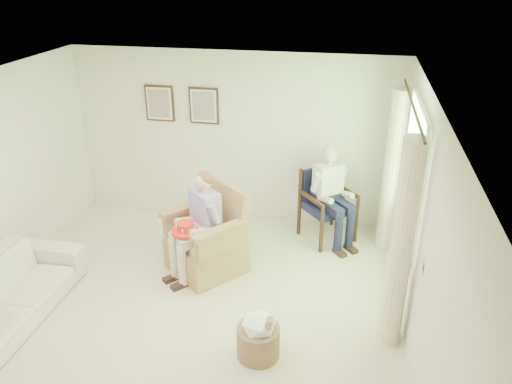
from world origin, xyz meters
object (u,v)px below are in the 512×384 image
person_wicker (202,219)px  sofa (0,300)px  hatbox (259,335)px  wicker_armchair (207,245)px  red_hat (186,229)px  wood_armchair (329,201)px  person_dark (329,189)px

person_wicker → sofa: bearing=-104.1°
hatbox → sofa: bearing=-178.6°
wicker_armchair → red_hat: (-0.17, -0.29, 0.38)m
wicker_armchair → person_wicker: size_ratio=0.81×
red_hat → hatbox: size_ratio=0.55×
person_wicker → wicker_armchair: bearing=130.3°
wicker_armchair → wood_armchair: wicker_armchair is taller
red_hat → hatbox: 1.72m
sofa → person_dark: person_dark is taller
red_hat → hatbox: bearing=-45.7°
wood_armchair → person_wicker: (-1.51, -1.35, 0.26)m
wood_armchair → person_dark: (-0.00, -0.17, 0.26)m
wood_armchair → person_dark: bearing=-129.8°
wicker_armchair → person_wicker: person_wicker is taller
sofa → hatbox: 2.93m
wood_armchair → hatbox: bearing=-141.0°
person_wicker → red_hat: person_wicker is taller
hatbox → red_hat: bearing=134.3°
person_dark → red_hat: bearing=178.4°
wood_armchair → hatbox: wood_armchair is taller
wood_armchair → hatbox: 2.74m
wood_armchair → person_wicker: bearing=-178.0°
person_dark → wicker_armchair: bearing=174.6°
hatbox → wood_armchair: bearing=78.9°
wood_armchair → hatbox: (-0.53, -2.67, -0.31)m
red_hat → person_wicker: bearing=39.8°
person_dark → hatbox: bearing=-141.7°
sofa → red_hat: bearing=-54.9°
wicker_armchair → wood_armchair: bearing=78.9°
wood_armchair → sofa: size_ratio=0.46×
person_wicker → wood_armchair: bearing=82.2°
wicker_armchair → wood_armchair: size_ratio=1.09×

